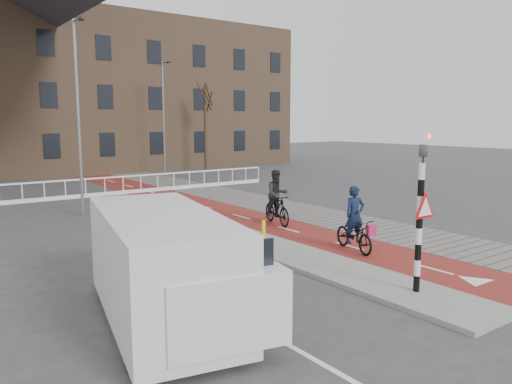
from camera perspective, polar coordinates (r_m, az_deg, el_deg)
ground at (r=13.61m, az=12.45°, el=-8.72°), size 120.00×120.00×0.00m
bike_lane at (r=22.10m, az=-4.62°, el=-2.04°), size 2.50×60.00×0.01m
sidewalk at (r=23.66m, az=1.17°, el=-1.34°), size 3.00×60.00×0.01m
curb_island at (r=16.00m, az=-0.08°, el=-5.75°), size 1.80×16.00×0.12m
traffic_signal at (r=11.48m, az=18.32°, el=-1.87°), size 0.80×0.80×3.68m
bollard at (r=15.21m, az=0.86°, el=-4.73°), size 0.12×0.12×0.79m
cyclist_near at (r=15.32m, az=11.18°, el=-4.20°), size 1.12×1.99×1.97m
cyclist_far at (r=18.78m, az=2.40°, el=-1.16°), size 1.01×2.02×2.07m
van at (r=9.88m, az=-10.80°, el=-8.23°), size 3.03×5.37×2.17m
railing at (r=26.26m, az=-25.14°, el=-0.50°), size 28.00×0.10×0.99m
townhouse_row at (r=41.32m, az=-27.12°, el=12.71°), size 46.00×10.00×15.90m
tree_right at (r=38.32m, az=-5.80°, el=7.14°), size 0.23×0.23×6.50m
streetlight_near at (r=21.42m, az=-19.62°, el=7.73°), size 0.12×0.12×7.84m
streetlight_right at (r=36.17m, az=-10.52°, el=8.16°), size 0.12×0.12×7.99m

